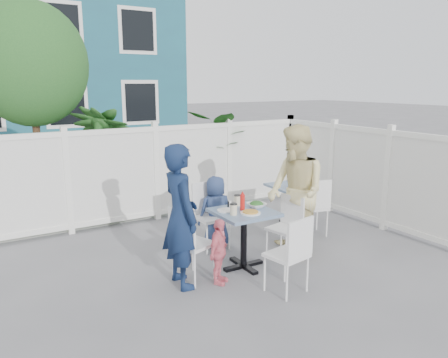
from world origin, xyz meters
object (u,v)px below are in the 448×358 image
chair_near (292,250)px  man (181,216)px  woman (295,192)px  toddler (219,252)px  chair_left (189,239)px  chair_right (287,222)px  boy (216,212)px  chair_back (209,210)px  spare_table (291,194)px  main_table (244,224)px

chair_near → man: size_ratio=0.54×
woman → toddler: (-1.32, -0.22, -0.50)m
chair_left → chair_near: 1.20m
chair_near → chair_left: bearing=123.7°
chair_right → boy: (-0.63, 0.83, 0.03)m
chair_right → chair_back: bearing=26.4°
man → woman: bearing=-86.9°
man → chair_back: bearing=-41.7°
spare_table → main_table: bearing=-148.1°
woman → man: bearing=-77.4°
man → toddler: man is taller
chair_right → toddler: chair_right is taller
toddler → chair_back: bearing=27.0°
boy → woman: bearing=139.4°
main_table → chair_near: 0.87m
spare_table → boy: 1.51m
chair_back → spare_table: bearing=-176.7°
spare_table → toddler: 2.41m
man → toddler: size_ratio=2.11×
chair_right → chair_back: chair_back is taller
chair_right → man: 1.62m
man → chair_left: bearing=-75.6°
main_table → boy: 0.83m
chair_back → chair_near: 1.74m
man → spare_table: bearing=-65.2°
chair_right → boy: boy is taller
spare_table → chair_near: size_ratio=0.78×
chair_near → toddler: chair_near is taller
chair_back → toddler: size_ratio=1.18×
chair_near → man: bearing=128.0°
chair_left → chair_near: size_ratio=1.03×
chair_left → chair_near: bearing=25.3°
chair_right → chair_back: size_ratio=0.90×
man → boy: size_ratio=1.61×
chair_left → chair_back: (0.76, 0.87, 0.01)m
spare_table → woman: size_ratio=0.39×
spare_table → boy: boy is taller
woman → chair_back: bearing=-124.6°
main_table → chair_near: chair_near is taller
spare_table → toddler: bearing=-149.8°
main_table → woman: (0.82, -0.01, 0.31)m
chair_right → boy: 1.04m
chair_back → boy: size_ratio=0.90×
chair_left → woman: woman is taller
boy → toddler: boy is taller
spare_table → man: bearing=-157.8°
man → chair_right: bearing=-86.7°
spare_table → chair_left: chair_left is taller
spare_table → woman: 1.30m
woman → main_table: bearing=-78.6°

